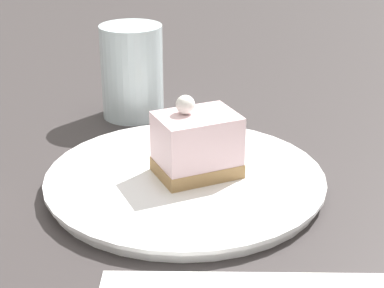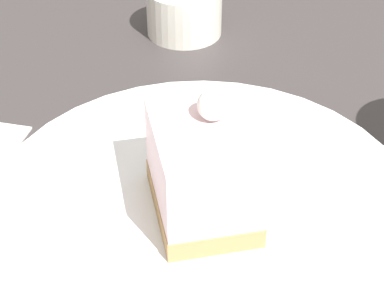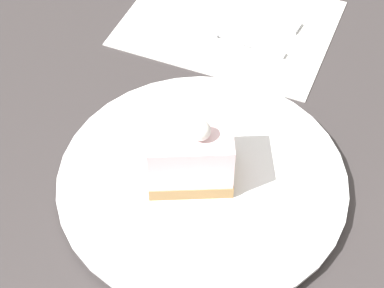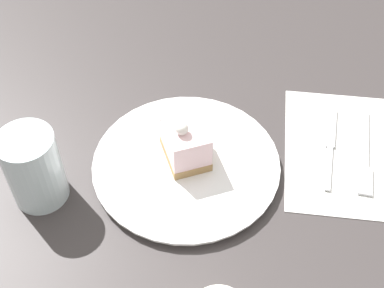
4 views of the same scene
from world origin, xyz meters
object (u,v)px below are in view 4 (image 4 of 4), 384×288
object	(u,v)px
cake_slice	(187,141)
plate	(186,165)
fork	(365,158)
drinking_glass	(34,168)
knife	(331,140)

from	to	relation	value
cake_slice	plate	bearing A→B (deg)	66.96
fork	drinking_glass	xyz separation A→B (m)	(0.50, 0.02, 0.06)
cake_slice	knife	bearing A→B (deg)	172.11
plate	knife	bearing A→B (deg)	-171.48
plate	drinking_glass	distance (m)	0.23
fork	knife	bearing A→B (deg)	-26.65
plate	fork	size ratio (longest dim) A/B	1.66
cake_slice	knife	xyz separation A→B (m)	(-0.24, -0.02, -0.04)
cake_slice	knife	distance (m)	0.24
knife	plate	bearing A→B (deg)	25.74
plate	cake_slice	distance (m)	0.04
fork	plate	bearing A→B (deg)	15.76
plate	fork	bearing A→B (deg)	178.55
fork	cake_slice	bearing A→B (deg)	12.95
plate	drinking_glass	world-z (taller)	drinking_glass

